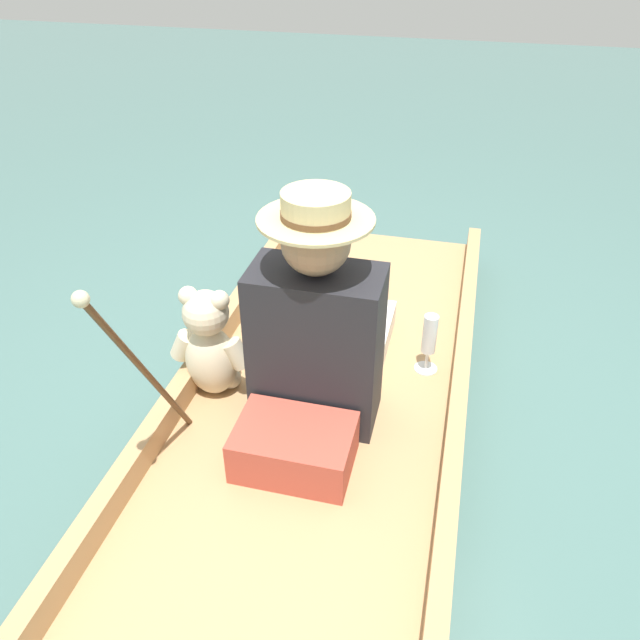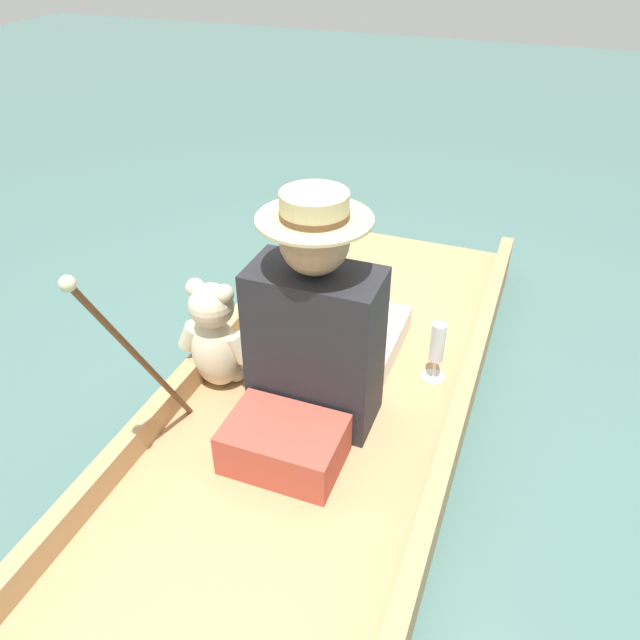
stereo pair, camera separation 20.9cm
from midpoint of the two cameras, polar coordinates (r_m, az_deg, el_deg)
The scene contains 7 objects.
ground_plane at distance 2.50m, azimuth -1.84°, elevation -8.35°, with size 16.00×16.00×0.00m, color #476B66.
punt_boat at distance 2.45m, azimuth -1.87°, elevation -7.03°, with size 1.05×2.64×0.23m.
seat_cushion at distance 2.07m, azimuth -5.32°, elevation -11.61°, with size 0.38×0.27×0.16m.
seated_person at distance 2.17m, azimuth -2.43°, elevation -0.91°, with size 0.43×0.82×0.85m.
teddy_bear at distance 2.31m, azimuth -12.59°, elevation -2.33°, with size 0.32×0.19×0.45m.
wine_glass at distance 2.41m, azimuth 7.54°, elevation -1.70°, with size 0.09×0.09×0.25m.
walking_cane at distance 1.88m, azimuth -19.60°, elevation -3.70°, with size 0.04×0.44×0.80m.
Camera 1 is at (0.42, -1.80, 1.69)m, focal length 35.00 mm.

